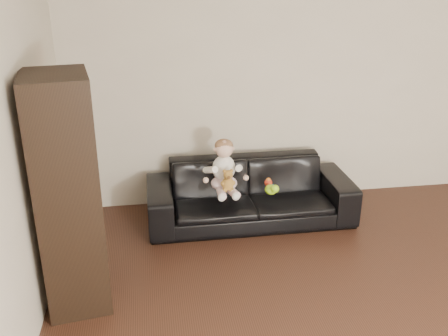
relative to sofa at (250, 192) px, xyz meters
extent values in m
plane|color=beige|center=(0.74, 0.50, 1.01)|extent=(5.00, 0.00, 5.00)
imported|color=black|center=(0.00, 0.00, 0.00)|extent=(1.98, 0.78, 0.58)
cube|color=black|center=(-1.52, -1.04, 0.56)|extent=(0.51, 0.65, 1.70)
cube|color=silver|center=(-1.50, -1.04, 0.95)|extent=(0.22, 0.28, 0.28)
ellipsoid|color=silver|center=(-0.27, -0.10, 0.16)|extent=(0.27, 0.24, 0.13)
ellipsoid|color=white|center=(-0.27, -0.08, 0.30)|extent=(0.23, 0.20, 0.26)
sphere|color=beige|center=(-0.27, -0.10, 0.50)|extent=(0.19, 0.19, 0.17)
ellipsoid|color=#8C603F|center=(-0.27, -0.08, 0.53)|extent=(0.19, 0.19, 0.12)
cylinder|color=silver|center=(-0.32, -0.25, 0.14)|extent=(0.10, 0.22, 0.08)
cylinder|color=silver|center=(-0.22, -0.25, 0.14)|extent=(0.10, 0.22, 0.08)
sphere|color=white|center=(-0.33, -0.36, 0.14)|extent=(0.08, 0.08, 0.07)
sphere|color=white|center=(-0.21, -0.36, 0.14)|extent=(0.08, 0.08, 0.07)
cylinder|color=white|center=(-0.40, -0.14, 0.32)|extent=(0.08, 0.18, 0.11)
cylinder|color=white|center=(-0.14, -0.14, 0.32)|extent=(0.08, 0.18, 0.11)
ellipsoid|color=olive|center=(-0.26, -0.25, 0.22)|extent=(0.12, 0.10, 0.13)
sphere|color=olive|center=(-0.26, -0.27, 0.31)|extent=(0.09, 0.09, 0.09)
sphere|color=olive|center=(-0.29, -0.26, 0.35)|extent=(0.04, 0.04, 0.03)
sphere|color=olive|center=(-0.23, -0.26, 0.35)|extent=(0.04, 0.04, 0.03)
sphere|color=#593819|center=(-0.26, -0.31, 0.30)|extent=(0.04, 0.04, 0.03)
ellipsoid|color=#96DA19|center=(0.14, -0.26, 0.14)|extent=(0.14, 0.16, 0.09)
sphere|color=red|center=(0.16, -0.08, 0.13)|extent=(0.09, 0.09, 0.08)
cylinder|color=#1787BB|center=(0.19, -0.13, 0.10)|extent=(0.13, 0.13, 0.01)
camera|label=1|loc=(-0.93, -4.33, 2.04)|focal=40.00mm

